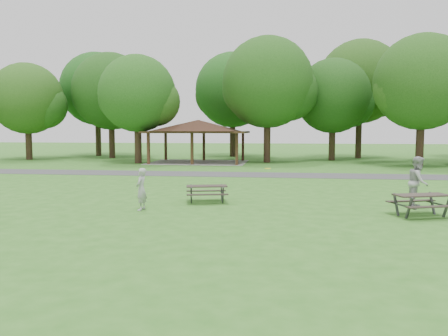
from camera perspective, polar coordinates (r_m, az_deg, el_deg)
ground at (r=14.53m, az=-6.08°, el=-6.44°), size 160.00×160.00×0.00m
asphalt_path at (r=28.18m, az=0.72°, el=-0.83°), size 120.00×3.20×0.02m
pavilion at (r=38.55m, az=-3.38°, el=5.27°), size 8.60×7.01×3.76m
tree_row_b at (r=46.35m, az=-24.21°, el=8.02°), size 7.14×6.80×9.28m
tree_row_c at (r=46.36m, az=-14.43°, el=9.38°), size 8.19×7.80×10.67m
tree_row_d at (r=38.50m, az=-11.13°, el=9.22°), size 6.93×6.60×9.27m
tree_row_e at (r=39.07m, az=5.86°, el=10.72°), size 8.40×8.00×11.02m
tree_row_f at (r=42.71m, az=14.16°, el=8.83°), size 7.35×7.00×9.55m
tree_row_g at (r=37.56m, az=24.58°, el=9.83°), size 7.77×7.40×10.25m
tree_deep_a at (r=50.79m, az=-16.12°, el=9.61°), size 8.40×8.00×11.38m
tree_deep_b at (r=47.32m, az=1.27°, el=9.86°), size 8.40×8.00×11.13m
tree_deep_c at (r=46.71m, az=17.45°, el=10.39°), size 8.82×8.40×11.90m
picnic_table_middle at (r=17.34m, az=-2.26°, el=-2.82°), size 1.86×1.62×0.70m
picnic_table_far at (r=15.93m, az=24.36°, el=-3.78°), size 2.12×1.90×0.77m
frisbee_in_flight at (r=15.91m, az=5.75°, el=-0.06°), size 0.29×0.29×0.02m
frisbee_thrower at (r=15.91m, az=-10.76°, el=-2.73°), size 0.39×0.57×1.52m
frisbee_catcher at (r=17.76m, az=24.03°, el=-1.66°), size 1.03×1.13×1.90m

